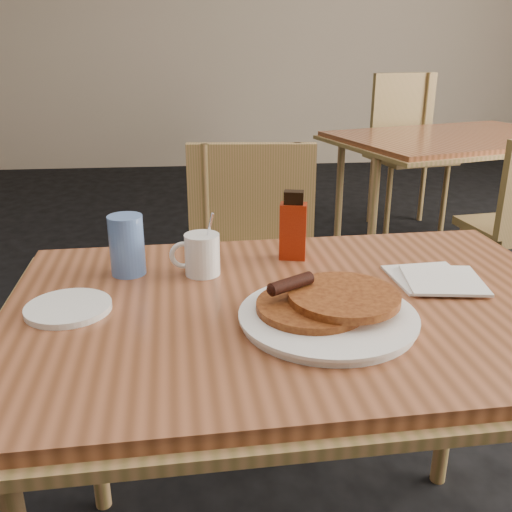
# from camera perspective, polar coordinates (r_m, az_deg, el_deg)

# --- Properties ---
(wall_back) EXTENTS (8.00, 0.00, 8.00)m
(wall_back) POSITION_cam_1_polar(r_m,az_deg,el_deg) (6.04, -5.08, 22.12)
(wall_back) COLOR #BCA892
(wall_back) RESTS_ON ground
(main_table) EXTENTS (1.21, 0.85, 0.75)m
(main_table) POSITION_cam_1_polar(r_m,az_deg,el_deg) (1.14, 4.35, -6.51)
(main_table) COLOR #9C5837
(main_table) RESTS_ON floor
(neighbor_table) EXTENTS (1.53, 1.23, 0.75)m
(neighbor_table) POSITION_cam_1_polar(r_m,az_deg,el_deg) (3.39, 19.53, 10.66)
(neighbor_table) COLOR #9C5837
(neighbor_table) RESTS_ON floor
(chair_main_far) EXTENTS (0.45, 0.45, 0.92)m
(chair_main_far) POSITION_cam_1_polar(r_m,az_deg,el_deg) (1.86, -0.16, -0.71)
(chair_main_far) COLOR #A87E4F
(chair_main_far) RESTS_ON floor
(chair_neighbor_far) EXTENTS (0.55, 0.55, 1.04)m
(chair_neighbor_far) POSITION_cam_1_polar(r_m,az_deg,el_deg) (4.10, 14.77, 11.41)
(chair_neighbor_far) COLOR #A87E4F
(chair_neighbor_far) RESTS_ON floor
(pancake_plate) EXTENTS (0.32, 0.32, 0.07)m
(pancake_plate) POSITION_cam_1_polar(r_m,az_deg,el_deg) (1.04, 7.14, -5.50)
(pancake_plate) COLOR white
(pancake_plate) RESTS_ON main_table
(coffee_mug) EXTENTS (0.11, 0.08, 0.14)m
(coffee_mug) POSITION_cam_1_polar(r_m,az_deg,el_deg) (1.24, -5.52, 0.24)
(coffee_mug) COLOR white
(coffee_mug) RESTS_ON main_table
(syrup_bottle) EXTENTS (0.07, 0.05, 0.16)m
(syrup_bottle) POSITION_cam_1_polar(r_m,az_deg,el_deg) (1.32, 3.73, 2.84)
(syrup_bottle) COLOR maroon
(syrup_bottle) RESTS_ON main_table
(napkin_stack) EXTENTS (0.19, 0.20, 0.01)m
(napkin_stack) POSITION_cam_1_polar(r_m,az_deg,el_deg) (1.27, 17.55, -2.20)
(napkin_stack) COLOR white
(napkin_stack) RESTS_ON main_table
(blue_tumbler) EXTENTS (0.10, 0.10, 0.13)m
(blue_tumbler) POSITION_cam_1_polar(r_m,az_deg,el_deg) (1.26, -12.79, 1.07)
(blue_tumbler) COLOR #5982D1
(blue_tumbler) RESTS_ON main_table
(side_saucer) EXTENTS (0.18, 0.18, 0.01)m
(side_saucer) POSITION_cam_1_polar(r_m,az_deg,el_deg) (1.14, -18.26, -4.94)
(side_saucer) COLOR white
(side_saucer) RESTS_ON main_table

